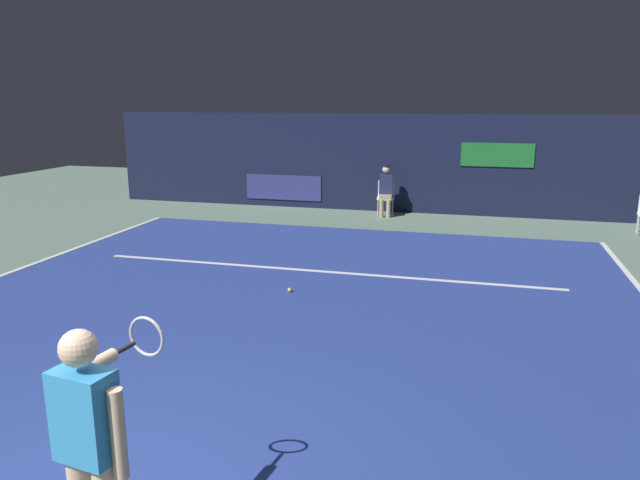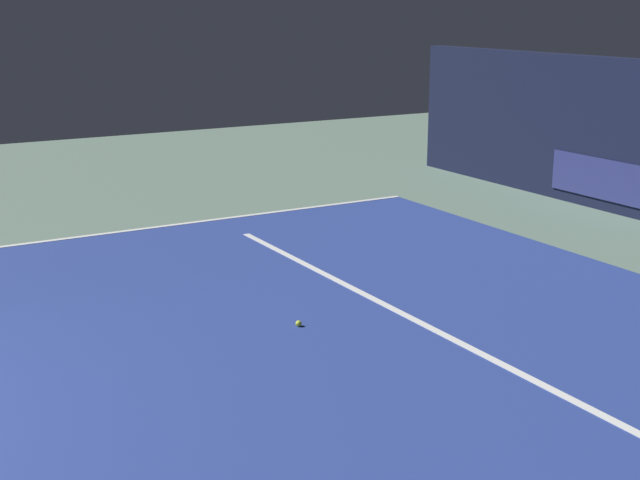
% 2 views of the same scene
% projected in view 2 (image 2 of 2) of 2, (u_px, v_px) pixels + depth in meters
% --- Properties ---
extents(ground_plane, '(31.08, 31.08, 0.00)m').
position_uv_depth(ground_plane, '(246.00, 344.00, 9.41)').
color(ground_plane, slate).
extents(court_surface, '(10.60, 11.18, 0.01)m').
position_uv_depth(court_surface, '(246.00, 343.00, 9.41)').
color(court_surface, navy).
rests_on(court_surface, ground).
extents(line_sideline_right, '(0.10, 11.18, 0.01)m').
position_uv_depth(line_sideline_right, '(101.00, 234.00, 13.81)').
color(line_sideline_right, white).
rests_on(line_sideline_right, court_surface).
extents(line_service, '(8.27, 0.10, 0.01)m').
position_uv_depth(line_service, '(398.00, 312.00, 10.35)').
color(line_service, white).
rests_on(line_service, court_surface).
extents(tennis_ball, '(0.07, 0.07, 0.07)m').
position_uv_depth(tennis_ball, '(299.00, 323.00, 9.88)').
color(tennis_ball, '#CCE033').
rests_on(tennis_ball, court_surface).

